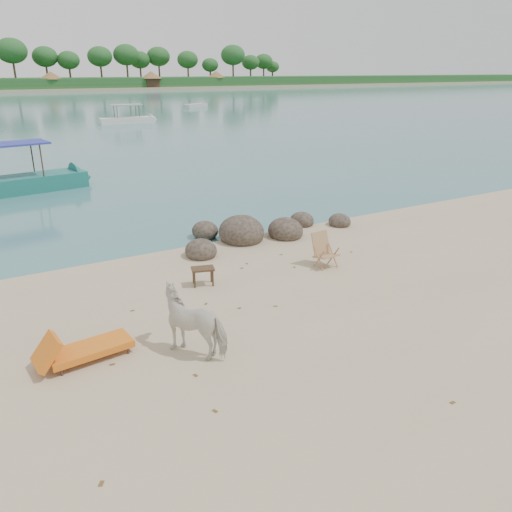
{
  "coord_description": "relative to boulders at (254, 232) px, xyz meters",
  "views": [
    {
      "loc": [
        -5.16,
        -7.45,
        5.08
      ],
      "look_at": [
        0.27,
        2.0,
        1.0
      ],
      "focal_mm": 35.0,
      "sensor_mm": 36.0,
      "label": 1
    }
  ],
  "objects": [
    {
      "name": "deck_chair",
      "position": [
        0.42,
        -3.19,
        0.26
      ],
      "size": [
        0.63,
        0.68,
        0.92
      ],
      "primitive_type": null,
      "rotation": [
        0.0,
        0.0,
        0.07
      ],
      "color": "tan",
      "rests_on": "ground"
    },
    {
      "name": "boat_far",
      "position": [
        22.41,
        56.44,
        0.1
      ],
      "size": [
        4.96,
        3.64,
        0.59
      ],
      "primitive_type": null,
      "rotation": [
        0.0,
        0.0,
        0.55
      ],
      "color": "#B4B4B0",
      "rests_on": "water"
    },
    {
      "name": "boat_mid",
      "position": [
        7.15,
        38.47,
        1.31
      ],
      "size": [
        6.21,
        1.46,
        3.02
      ],
      "primitive_type": null,
      "rotation": [
        0.0,
        0.0,
        -0.01
      ],
      "color": "silver",
      "rests_on": "water"
    },
    {
      "name": "boulders",
      "position": [
        0.0,
        0.0,
        0.0
      ],
      "size": [
        6.22,
        2.78,
        1.06
      ],
      "rotation": [
        0.0,
        0.0,
        0.32
      ],
      "color": "#322721",
      "rests_on": "ground"
    },
    {
      "name": "cow",
      "position": [
        -4.35,
        -5.39,
        0.43
      ],
      "size": [
        1.41,
        1.6,
        1.25
      ],
      "primitive_type": "imported",
      "rotation": [
        0.0,
        0.0,
        3.77
      ],
      "color": "silver",
      "rests_on": "ground"
    },
    {
      "name": "dead_leaves",
      "position": [
        -2.43,
        -4.5,
        -0.19
      ],
      "size": [
        8.7,
        7.47,
        0.0
      ],
      "color": "brown",
      "rests_on": "ground"
    },
    {
      "name": "side_table",
      "position": [
        -2.98,
        -2.64,
        0.03
      ],
      "size": [
        0.64,
        0.5,
        0.45
      ],
      "primitive_type": null,
      "rotation": [
        0.0,
        0.0,
        -0.29
      ],
      "color": "#321D14",
      "rests_on": "ground"
    },
    {
      "name": "lounge_chair",
      "position": [
        -6.19,
        -4.68,
        0.09
      ],
      "size": [
        1.95,
        0.86,
        0.57
      ],
      "primitive_type": null,
      "rotation": [
        0.0,
        0.0,
        0.11
      ],
      "color": "orange",
      "rests_on": "ground"
    },
    {
      "name": "boat_near",
      "position": [
        -6.15,
        10.87,
        1.56
      ],
      "size": [
        7.41,
        2.71,
        3.52
      ],
      "primitive_type": null,
      "rotation": [
        0.0,
        0.0,
        0.15
      ],
      "color": "#1A675E",
      "rests_on": "water"
    }
  ]
}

